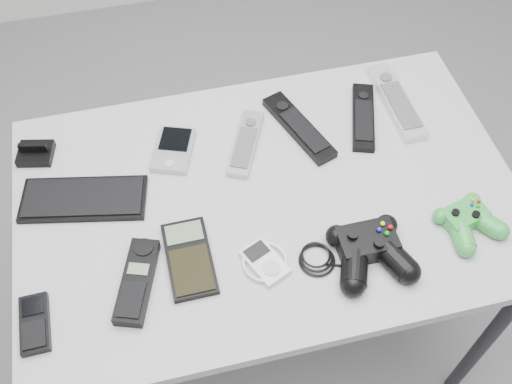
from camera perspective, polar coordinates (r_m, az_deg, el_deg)
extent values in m
plane|color=slate|center=(1.81, 2.01, -15.56)|extent=(3.50, 3.50, 0.00)
cube|color=#A7A7A9|center=(1.25, 1.23, -0.68)|extent=(1.03, 0.66, 0.03)
cylinder|color=black|center=(1.57, 21.07, -13.02)|extent=(0.03, 0.03, 0.66)
cylinder|color=black|center=(1.70, -17.00, -2.70)|extent=(0.03, 0.03, 0.66)
cylinder|color=black|center=(1.80, 13.40, 3.08)|extent=(0.03, 0.03, 0.66)
cube|color=black|center=(1.27, -16.09, -0.60)|extent=(0.27, 0.15, 0.02)
cube|color=black|center=(1.37, -20.36, 3.73)|extent=(0.08, 0.08, 0.04)
cube|color=#A6A6AD|center=(1.31, -7.88, 4.04)|extent=(0.11, 0.14, 0.02)
cube|color=#A6A6AD|center=(1.31, -0.98, 4.68)|extent=(0.12, 0.19, 0.02)
cube|color=black|center=(1.34, 4.10, 6.22)|extent=(0.12, 0.22, 0.02)
cube|color=black|center=(1.38, 10.18, 7.09)|extent=(0.11, 0.20, 0.02)
cube|color=silver|center=(1.43, 13.25, 8.43)|extent=(0.06, 0.24, 0.02)
cube|color=black|center=(1.15, -20.34, -11.66)|extent=(0.05, 0.11, 0.02)
cube|color=black|center=(1.14, -11.27, -8.33)|extent=(0.11, 0.18, 0.03)
cube|color=black|center=(1.15, -6.38, -6.28)|extent=(0.09, 0.17, 0.02)
cube|color=silver|center=(1.14, 0.85, -6.68)|extent=(0.12, 0.12, 0.02)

